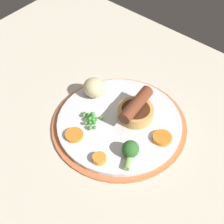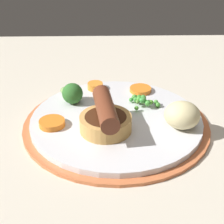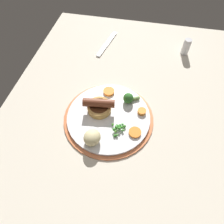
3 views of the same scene
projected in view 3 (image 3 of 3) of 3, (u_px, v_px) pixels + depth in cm
name	position (u px, v px, depth cm)	size (l,w,h in cm)	color
dining_table	(120.00, 114.00, 67.58)	(110.00, 80.00, 3.00)	beige
dinner_plate	(109.00, 117.00, 64.35)	(28.92, 28.92, 1.40)	#CC6B3D
sausage_pudding	(99.00, 106.00, 63.32)	(7.61, 10.14, 5.02)	tan
pea_pile	(118.00, 128.00, 59.89)	(5.05, 4.46, 1.85)	#3E8D35
broccoli_floret_near	(129.00, 98.00, 65.76)	(4.11, 5.52, 3.44)	#2D6628
potato_chunk_0	(92.00, 137.00, 56.92)	(4.82, 5.30, 4.08)	beige
carrot_slice_0	(142.00, 112.00, 63.77)	(2.73, 2.73, 1.14)	orange
carrot_slice_1	(135.00, 132.00, 59.78)	(3.76, 3.76, 0.71)	orange
carrot_slice_2	(109.00, 91.00, 68.97)	(3.90, 3.90, 0.90)	orange
fork	(107.00, 44.00, 86.62)	(18.00, 1.60, 0.60)	silver
salt_shaker	(186.00, 47.00, 80.81)	(2.98, 2.98, 6.57)	silver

